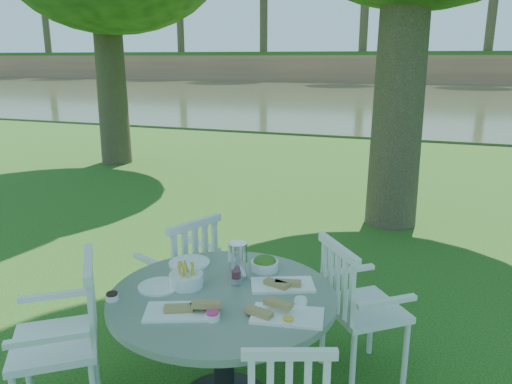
# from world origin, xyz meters

# --- Properties ---
(ground) EXTENTS (140.00, 140.00, 0.00)m
(ground) POSITION_xyz_m (0.00, 0.00, 0.00)
(ground) COLOR #143D0C
(ground) RESTS_ON ground
(table) EXTENTS (1.29, 1.29, 0.74)m
(table) POSITION_xyz_m (0.43, -1.57, 0.59)
(table) COLOR black
(table) RESTS_ON ground
(chair_ne) EXTENTS (0.64, 0.65, 0.94)m
(chair_ne) POSITION_xyz_m (1.09, -1.03, 0.55)
(chair_ne) COLOR silver
(chair_ne) RESTS_ON ground
(chair_nw) EXTENTS (0.59, 0.61, 0.93)m
(chair_nw) POSITION_xyz_m (-0.13, -0.93, 0.55)
(chair_nw) COLOR silver
(chair_nw) RESTS_ON ground
(chair_sw) EXTENTS (0.66, 0.67, 0.97)m
(chair_sw) POSITION_xyz_m (-0.32, -1.94, 0.57)
(chair_sw) COLOR silver
(chair_sw) RESTS_ON ground
(tableware) EXTENTS (1.20, 0.92, 0.23)m
(tableware) POSITION_xyz_m (0.40, -1.47, 0.79)
(tableware) COLOR white
(tableware) RESTS_ON table
(river) EXTENTS (100.00, 28.00, 0.12)m
(river) POSITION_xyz_m (0.00, 23.00, 0.00)
(river) COLOR #353E25
(river) RESTS_ON ground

